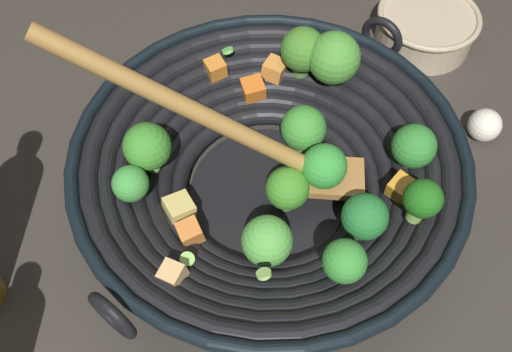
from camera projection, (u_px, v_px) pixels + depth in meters
The scene contains 4 objects.
ground_plane at pixel (268, 195), 0.63m from camera, with size 4.00×4.00×0.00m, color #332D28.
wok at pixel (271, 166), 0.58m from camera, with size 0.45×0.41×0.24m.
prep_bowl at pixel (426, 27), 0.75m from camera, with size 0.14×0.14×0.05m.
garlic_bulb at pixel (484, 125), 0.66m from camera, with size 0.04×0.04×0.04m, color silver.
Camera 1 is at (-0.23, -0.24, 0.54)m, focal length 38.75 mm.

